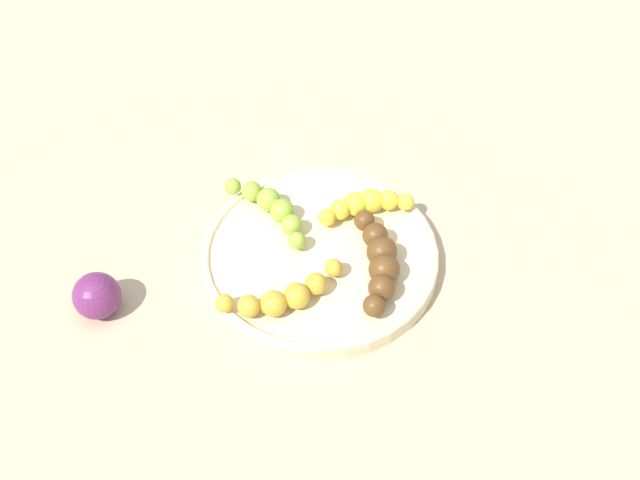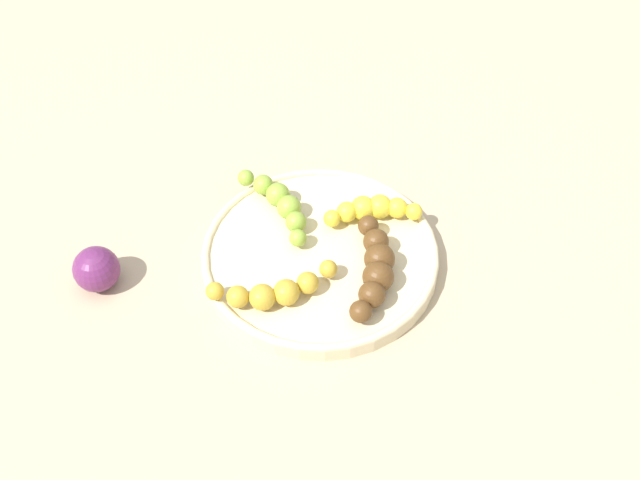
% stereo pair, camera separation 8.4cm
% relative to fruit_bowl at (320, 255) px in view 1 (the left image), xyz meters
% --- Properties ---
extents(ground_plane, '(2.40, 2.40, 0.00)m').
position_rel_fruit_bowl_xyz_m(ground_plane, '(0.00, 0.00, -0.01)').
color(ground_plane, tan).
extents(fruit_bowl, '(0.27, 0.27, 0.02)m').
position_rel_fruit_bowl_xyz_m(fruit_bowl, '(0.00, 0.00, 0.00)').
color(fruit_bowl, beige).
rests_on(fruit_bowl, ground_plane).
extents(banana_green, '(0.13, 0.07, 0.03)m').
position_rel_fruit_bowl_xyz_m(banana_green, '(-0.07, -0.03, 0.02)').
color(banana_green, '#8CAD38').
rests_on(banana_green, fruit_bowl).
extents(banana_spotted, '(0.05, 0.14, 0.03)m').
position_rel_fruit_bowl_xyz_m(banana_spotted, '(0.06, -0.06, 0.02)').
color(banana_spotted, gold).
rests_on(banana_spotted, fruit_bowl).
extents(banana_overripe, '(0.14, 0.07, 0.03)m').
position_rel_fruit_bowl_xyz_m(banana_overripe, '(0.05, 0.05, 0.02)').
color(banana_overripe, '#593819').
rests_on(banana_overripe, fruit_bowl).
extents(banana_yellow, '(0.04, 0.12, 0.03)m').
position_rel_fruit_bowl_xyz_m(banana_yellow, '(-0.04, 0.07, 0.02)').
color(banana_yellow, yellow).
rests_on(banana_yellow, fruit_bowl).
extents(plum_purple, '(0.05, 0.05, 0.05)m').
position_rel_fruit_bowl_xyz_m(plum_purple, '(-0.03, -0.25, 0.01)').
color(plum_purple, '#662659').
rests_on(plum_purple, ground_plane).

